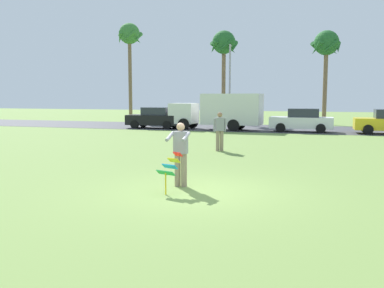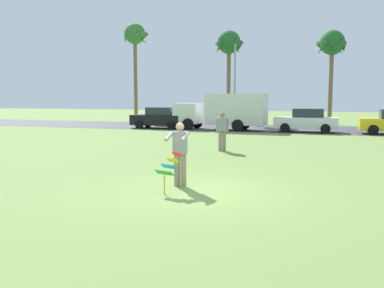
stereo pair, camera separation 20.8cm
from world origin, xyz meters
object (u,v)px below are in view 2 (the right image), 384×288
(kite_held, at_px, (169,167))
(parked_truck_white_box, at_px, (225,111))
(parked_car_black, at_px, (160,118))
(palm_tree_centre_far, at_px, (332,46))
(streetlight_pole, at_px, (235,79))
(person_kite_flyer, at_px, (180,152))
(palm_tree_right_near, at_px, (229,46))
(palm_tree_left_near, at_px, (135,38))
(parked_car_white, at_px, (306,121))
(person_walker_far, at_px, (222,130))

(kite_held, xyz_separation_m, parked_truck_white_box, (-3.58, 19.95, 0.75))
(parked_car_black, height_order, palm_tree_centre_far, palm_tree_centre_far)
(streetlight_pole, bearing_deg, person_kite_flyer, -80.27)
(kite_held, distance_m, palm_tree_right_near, 29.39)
(palm_tree_left_near, bearing_deg, person_kite_flyer, -61.77)
(parked_car_white, distance_m, palm_tree_centre_far, 10.52)
(parked_truck_white_box, xyz_separation_m, palm_tree_right_near, (-1.79, 8.26, 5.54))
(kite_held, height_order, palm_tree_right_near, palm_tree_right_near)
(person_kite_flyer, bearing_deg, parked_car_white, 83.66)
(person_kite_flyer, relative_size, parked_car_black, 0.41)
(kite_held, height_order, palm_tree_centre_far, palm_tree_centre_far)
(palm_tree_left_near, relative_size, streetlight_pole, 1.40)
(palm_tree_centre_far, relative_size, person_walker_far, 4.63)
(parked_car_white, xyz_separation_m, palm_tree_right_near, (-7.48, 8.26, 6.18))
(parked_car_white, xyz_separation_m, person_walker_far, (-2.91, -11.54, 0.16))
(person_kite_flyer, relative_size, person_walker_far, 1.00)
(palm_tree_right_near, relative_size, palm_tree_centre_far, 1.04)
(kite_held, relative_size, palm_tree_right_near, 0.12)
(parked_truck_white_box, xyz_separation_m, parked_car_white, (5.69, -0.00, -0.64))
(parked_truck_white_box, bearing_deg, kite_held, -79.84)
(parked_car_black, bearing_deg, kite_held, -66.36)
(person_walker_far, bearing_deg, palm_tree_right_near, 102.98)
(palm_tree_right_near, bearing_deg, streetlight_pole, -46.60)
(parked_car_black, relative_size, palm_tree_right_near, 0.50)
(streetlight_pole, bearing_deg, parked_truck_white_box, -82.42)
(streetlight_pole, bearing_deg, palm_tree_right_near, 133.40)
(person_walker_far, bearing_deg, kite_held, -84.54)
(palm_tree_right_near, bearing_deg, parked_car_black, -112.18)
(person_kite_flyer, relative_size, streetlight_pole, 0.25)
(parked_car_white, bearing_deg, streetlight_pole, 132.02)
(parked_car_white, relative_size, palm_tree_right_near, 0.50)
(palm_tree_left_near, height_order, person_walker_far, palm_tree_left_near)
(parked_car_white, bearing_deg, palm_tree_centre_far, 80.71)
(kite_held, xyz_separation_m, palm_tree_right_near, (-5.37, 28.21, 6.29))
(person_kite_flyer, xyz_separation_m, parked_truck_white_box, (-3.56, 19.11, 0.46))
(parked_car_white, distance_m, streetlight_pole, 10.48)
(streetlight_pole, bearing_deg, palm_tree_centre_far, 8.58)
(parked_car_black, relative_size, parked_truck_white_box, 0.62)
(palm_tree_left_near, height_order, palm_tree_centre_far, palm_tree_left_near)
(person_kite_flyer, xyz_separation_m, person_walker_far, (-0.79, 7.56, -0.02))
(palm_tree_left_near, xyz_separation_m, streetlight_pole, (11.05, -2.55, -4.29))
(parked_car_white, relative_size, palm_tree_left_near, 0.43)
(parked_truck_white_box, distance_m, palm_tree_right_near, 10.10)
(parked_car_white, bearing_deg, kite_held, -96.04)
(parked_car_black, distance_m, streetlight_pole, 9.09)
(parked_truck_white_box, bearing_deg, parked_car_white, -0.01)
(parked_truck_white_box, relative_size, streetlight_pole, 0.97)
(palm_tree_centre_far, bearing_deg, kite_held, -97.02)
(palm_tree_centre_far, bearing_deg, parked_truck_white_box, -129.46)
(palm_tree_right_near, height_order, palm_tree_centre_far, palm_tree_right_near)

